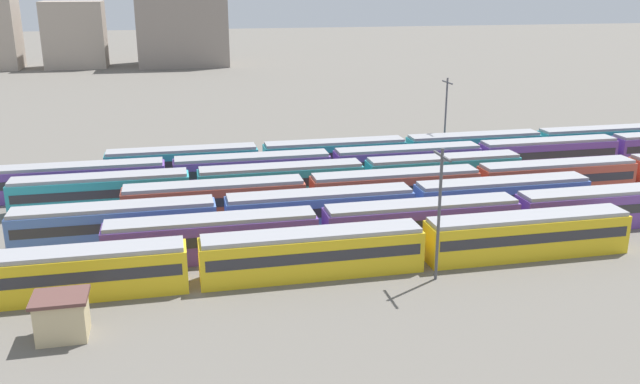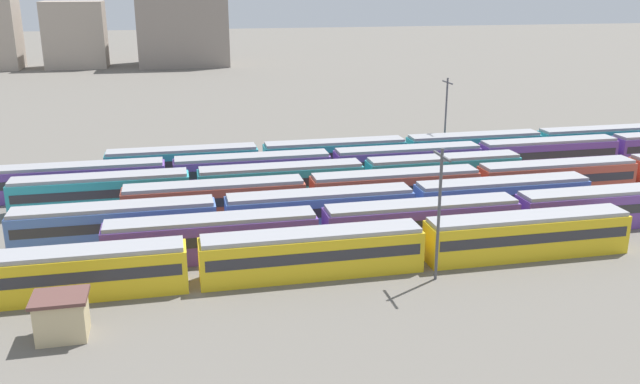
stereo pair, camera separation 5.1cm
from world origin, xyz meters
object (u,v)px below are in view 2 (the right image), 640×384
at_px(signal_hut, 62,316).
at_px(train_track_5, 479,157).
at_px(train_track_4, 281,181).
at_px(train_track_0, 312,253).
at_px(train_track_2, 320,210).
at_px(train_track_6, 474,147).
at_px(catenary_pole_1, 446,114).
at_px(catenary_pole_0, 439,209).
at_px(train_track_1, 421,221).
at_px(train_track_3, 631,173).

bearing_deg(signal_hut, train_track_5, 35.69).
xyz_separation_m(train_track_4, train_track_5, (25.85, 5.20, 0.00)).
height_order(train_track_0, train_track_2, same).
distance_m(train_track_6, catenary_pole_1, 5.75).
relative_size(train_track_2, catenary_pole_0, 5.20).
distance_m(train_track_1, train_track_3, 31.10).
xyz_separation_m(train_track_0, train_track_5, (26.70, 26.00, 0.00)).
bearing_deg(train_track_0, train_track_4, 87.65).
bearing_deg(train_track_4, train_track_1, -56.35).
xyz_separation_m(train_track_2, train_track_4, (-2.08, 10.40, 0.00)).
relative_size(train_track_2, train_track_5, 0.50).
distance_m(train_track_0, train_track_3, 43.45).
bearing_deg(train_track_1, signal_hut, -158.70).
bearing_deg(train_track_5, signal_hut, -144.31).
height_order(train_track_1, train_track_3, same).
height_order(train_track_3, catenary_pole_0, catenary_pole_0).
bearing_deg(catenary_pole_1, train_track_6, -41.73).
relative_size(catenary_pole_1, signal_hut, 3.00).
xyz_separation_m(train_track_1, catenary_pole_1, (14.04, 28.72, 4.05)).
distance_m(catenary_pole_0, signal_hut, 28.27).
relative_size(train_track_4, train_track_6, 0.60).
distance_m(train_track_0, train_track_2, 10.80).
xyz_separation_m(train_track_1, train_track_3, (29.31, 10.40, 0.00)).
bearing_deg(catenary_pole_0, train_track_3, 30.80).
xyz_separation_m(train_track_0, train_track_3, (40.55, 15.60, 0.00)).
xyz_separation_m(train_track_0, train_track_1, (11.24, 5.20, 0.00)).
xyz_separation_m(train_track_2, train_track_3, (37.62, 5.20, 0.00)).
height_order(catenary_pole_0, catenary_pole_1, catenary_pole_1).
distance_m(train_track_0, train_track_6, 42.14).
bearing_deg(train_track_0, catenary_pole_1, 53.30).
bearing_deg(train_track_6, train_track_5, -107.37).
height_order(train_track_3, train_track_5, same).
distance_m(train_track_4, signal_hut, 33.18).
relative_size(train_track_1, train_track_5, 0.50).
xyz_separation_m(train_track_6, catenary_pole_0, (-18.88, -34.14, 4.02)).
distance_m(train_track_3, catenary_pole_1, 24.19).
xyz_separation_m(train_track_1, train_track_2, (-8.31, 5.20, 0.00)).
distance_m(train_track_4, train_track_6, 29.38).
bearing_deg(train_track_2, catenary_pole_0, -63.97).
xyz_separation_m(train_track_1, train_track_4, (-10.39, 15.60, 0.00)).
height_order(train_track_3, train_track_6, same).
xyz_separation_m(train_track_6, signal_hut, (-46.61, -37.51, -0.35)).
height_order(train_track_6, catenary_pole_1, catenary_pole_1).
distance_m(train_track_2, catenary_pole_1, 32.70).
distance_m(train_track_2, catenary_pole_0, 15.38).
height_order(train_track_2, train_track_6, same).
height_order(train_track_2, train_track_3, same).
bearing_deg(catenary_pole_1, train_track_0, -126.70).
xyz_separation_m(train_track_1, train_track_6, (17.09, 26.00, 0.00)).
relative_size(train_track_0, train_track_5, 0.50).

